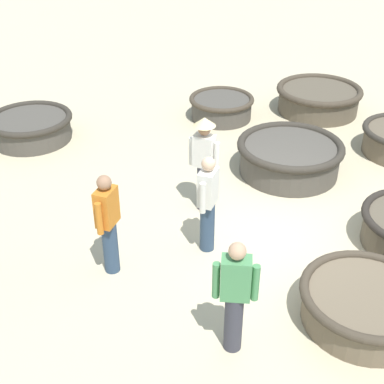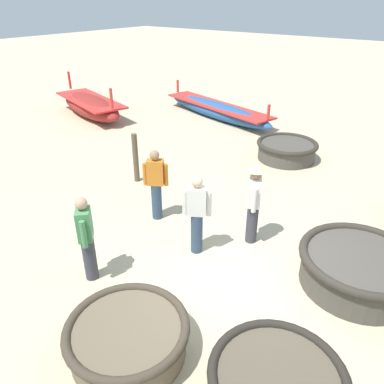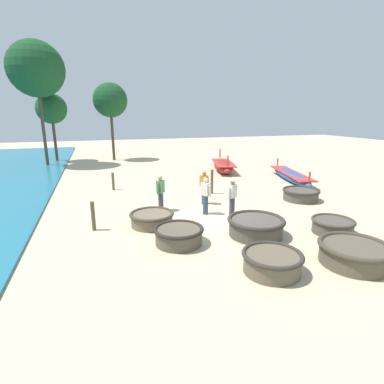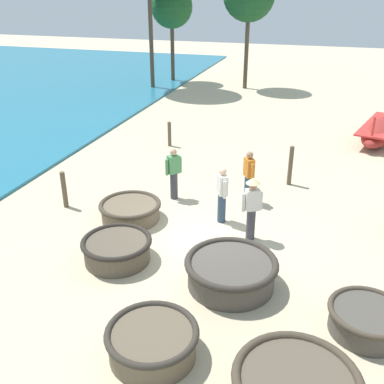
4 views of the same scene
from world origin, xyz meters
name	(u,v)px [view 4 (image 4 of 4)]	position (x,y,z in m)	size (l,w,h in m)	color
ground_plane	(200,240)	(0.00, 0.00, 0.00)	(80.00, 80.00, 0.00)	#C6B793
coracle_upturned	(231,271)	(1.13, -1.59, 0.35)	(1.99, 1.99, 0.64)	#4C473F
coracle_center	(367,319)	(3.84, -2.24, 0.28)	(1.47, 1.47, 0.52)	#4C473F
coracle_nearest	(130,210)	(-2.12, 0.48, 0.28)	(1.68, 1.68, 0.51)	brown
coracle_far_left	(152,341)	(0.28, -3.95, 0.31)	(1.63, 1.63, 0.57)	brown
coracle_weathered	(117,249)	(-1.59, -1.44, 0.31)	(1.64, 1.64, 0.56)	brown
long_boat_ochre_hull	(382,131)	(4.86, 9.72, 0.41)	(2.35, 4.43, 1.44)	maroon
fisherman_standing_left	(252,205)	(1.18, 0.44, 0.96)	(0.48, 0.36, 1.67)	#383842
fisherman_by_coracle	(174,172)	(-1.43, 2.09, 0.84)	(0.39, 0.41, 1.57)	#383842
fisherman_hauling	(249,176)	(0.72, 2.50, 0.84)	(0.37, 0.46, 1.57)	#2D425B
fisherman_standing_right	(222,193)	(0.27, 1.10, 0.84)	(0.36, 0.47, 1.57)	#2D425B
mooring_post_inland	(169,134)	(-3.16, 6.54, 0.49)	(0.14, 0.14, 0.97)	brown
mooring_post_mid_beach	(290,166)	(1.76, 4.14, 0.64)	(0.14, 0.14, 1.28)	brown
mooring_post_shoreline	(64,190)	(-4.22, 0.63, 0.54)	(0.14, 0.14, 1.08)	brown
tree_leftmost	(172,7)	(-7.25, 18.60, 4.50)	(2.55, 2.55, 5.81)	#4C3D2D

